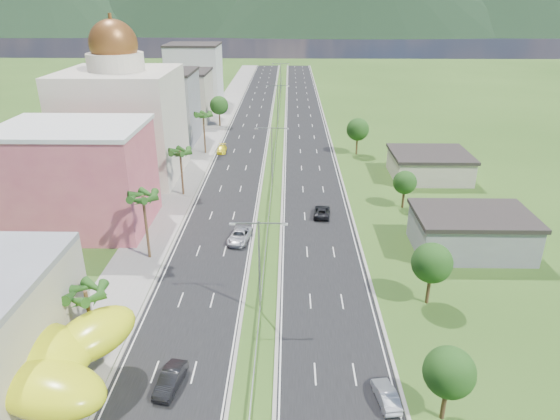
{
  "coord_description": "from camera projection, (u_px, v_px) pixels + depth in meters",
  "views": [
    {
      "loc": [
        3.08,
        -36.57,
        32.45
      ],
      "look_at": [
        1.98,
        22.28,
        7.0
      ],
      "focal_mm": 32.0,
      "sensor_mm": 36.0,
      "label": 1
    }
  ],
  "objects": [
    {
      "name": "ground",
      "position": [
        254.0,
        373.0,
        46.49
      ],
      "size": [
        500.0,
        500.0,
        0.0
      ],
      "primitive_type": "plane",
      "color": "#2D5119",
      "rests_on": "ground"
    },
    {
      "name": "road_left",
      "position": [
        248.0,
        131.0,
        129.21
      ],
      "size": [
        11.0,
        260.0,
        0.04
      ],
      "primitive_type": "cube",
      "color": "black",
      "rests_on": "ground"
    },
    {
      "name": "road_right",
      "position": [
        306.0,
        131.0,
        128.95
      ],
      "size": [
        11.0,
        260.0,
        0.04
      ],
      "primitive_type": "cube",
      "color": "black",
      "rests_on": "ground"
    },
    {
      "name": "sidewalk_left",
      "position": [
        212.0,
        131.0,
        129.35
      ],
      "size": [
        7.0,
        260.0,
        0.12
      ],
      "primitive_type": "cube",
      "color": "gray",
      "rests_on": "ground"
    },
    {
      "name": "median_guardrail",
      "position": [
        275.0,
        148.0,
        112.31
      ],
      "size": [
        0.1,
        216.06,
        0.76
      ],
      "color": "gray",
      "rests_on": "ground"
    },
    {
      "name": "streetlight_median_b",
      "position": [
        259.0,
        258.0,
        52.99
      ],
      "size": [
        6.04,
        0.25,
        11.0
      ],
      "color": "gray",
      "rests_on": "ground"
    },
    {
      "name": "streetlight_median_c",
      "position": [
        272.0,
        150.0,
        89.7
      ],
      "size": [
        6.04,
        0.25,
        11.0
      ],
      "color": "gray",
      "rests_on": "ground"
    },
    {
      "name": "streetlight_median_d",
      "position": [
        278.0,
        101.0,
        131.0
      ],
      "size": [
        6.04,
        0.25,
        11.0
      ],
      "color": "gray",
      "rests_on": "ground"
    },
    {
      "name": "streetlight_median_e",
      "position": [
        281.0,
        76.0,
        172.29
      ],
      "size": [
        6.04,
        0.25,
        11.0
      ],
      "color": "gray",
      "rests_on": "ground"
    },
    {
      "name": "lime_canopy",
      "position": [
        8.0,
        356.0,
        41.18
      ],
      "size": [
        18.0,
        15.0,
        7.4
      ],
      "color": "yellow",
      "rests_on": "ground"
    },
    {
      "name": "pink_shophouse",
      "position": [
        78.0,
        179.0,
        73.36
      ],
      "size": [
        20.0,
        15.0,
        15.0
      ],
      "primitive_type": "cube",
      "color": "#C35063",
      "rests_on": "ground"
    },
    {
      "name": "domed_building",
      "position": [
        123.0,
        118.0,
        92.94
      ],
      "size": [
        20.0,
        20.0,
        28.7
      ],
      "color": "beige",
      "rests_on": "ground"
    },
    {
      "name": "midrise_grey",
      "position": [
        161.0,
        108.0,
        117.19
      ],
      "size": [
        16.0,
        15.0,
        16.0
      ],
      "primitive_type": "cube",
      "color": "gray",
      "rests_on": "ground"
    },
    {
      "name": "midrise_beige",
      "position": [
        181.0,
        97.0,
        137.98
      ],
      "size": [
        16.0,
        15.0,
        13.0
      ],
      "primitive_type": "cube",
      "color": "#B1A792",
      "rests_on": "ground"
    },
    {
      "name": "midrise_white",
      "position": [
        195.0,
        75.0,
        158.09
      ],
      "size": [
        16.0,
        15.0,
        18.0
      ],
      "primitive_type": "cube",
      "color": "silver",
      "rests_on": "ground"
    },
    {
      "name": "shed_near",
      "position": [
        471.0,
        234.0,
        67.96
      ],
      "size": [
        15.0,
        10.0,
        5.0
      ],
      "primitive_type": "cube",
      "color": "gray",
      "rests_on": "ground"
    },
    {
      "name": "shed_far",
      "position": [
        429.0,
        166.0,
        95.58
      ],
      "size": [
        14.0,
        12.0,
        4.4
      ],
      "primitive_type": "cube",
      "color": "#B1A792",
      "rests_on": "ground"
    },
    {
      "name": "palm_tree_b",
      "position": [
        86.0,
        295.0,
        45.79
      ],
      "size": [
        3.6,
        3.6,
        8.1
      ],
      "color": "#47301C",
      "rests_on": "ground"
    },
    {
      "name": "palm_tree_c",
      "position": [
        143.0,
        199.0,
        63.57
      ],
      "size": [
        3.6,
        3.6,
        9.6
      ],
      "color": "#47301C",
      "rests_on": "ground"
    },
    {
      "name": "palm_tree_d",
      "position": [
        180.0,
        154.0,
        85.06
      ],
      "size": [
        3.6,
        3.6,
        8.6
      ],
      "color": "#47301C",
      "rests_on": "ground"
    },
    {
      "name": "palm_tree_e",
      "position": [
        203.0,
        116.0,
        107.7
      ],
      "size": [
        3.6,
        3.6,
        9.4
      ],
      "color": "#47301C",
      "rests_on": "ground"
    },
    {
      "name": "leafy_tree_lfar",
      "position": [
        219.0,
        105.0,
        131.72
      ],
      "size": [
        4.9,
        4.9,
        8.05
      ],
      "color": "#47301C",
      "rests_on": "ground"
    },
    {
      "name": "leafy_tree_ra",
      "position": [
        449.0,
        372.0,
        39.73
      ],
      "size": [
        4.2,
        4.2,
        6.9
      ],
      "color": "#47301C",
      "rests_on": "ground"
    },
    {
      "name": "leafy_tree_rb",
      "position": [
        432.0,
        263.0,
        55.13
      ],
      "size": [
        4.55,
        4.55,
        7.47
      ],
      "color": "#47301C",
      "rests_on": "ground"
    },
    {
      "name": "leafy_tree_rc",
      "position": [
        405.0,
        183.0,
        81.09
      ],
      "size": [
        3.85,
        3.85,
        6.33
      ],
      "color": "#47301C",
      "rests_on": "ground"
    },
    {
      "name": "leafy_tree_rd",
      "position": [
        358.0,
        129.0,
        108.21
      ],
      "size": [
        4.9,
        4.9,
        8.05
      ],
      "color": "#47301C",
      "rests_on": "ground"
    },
    {
      "name": "mountain_ridge",
      "position": [
        352.0,
        33.0,
        458.44
      ],
      "size": [
        860.0,
        140.0,
        90.0
      ],
      "primitive_type": null,
      "color": "black",
      "rests_on": "ground"
    },
    {
      "name": "car_dark_left",
      "position": [
        170.0,
        380.0,
        44.56
      ],
      "size": [
        2.44,
        5.03,
        1.59
      ],
      "primitive_type": "imported",
      "rotation": [
        0.0,
        0.0,
        -0.16
      ],
      "color": "black",
      "rests_on": "road_left"
    },
    {
      "name": "car_silver_mid_left",
      "position": [
        240.0,
        236.0,
        71.12
      ],
      "size": [
        3.56,
        6.13,
        1.61
      ],
      "primitive_type": "imported",
      "rotation": [
        0.0,
        0.0,
        -0.16
      ],
      "color": "#A6A7AD",
      "rests_on": "road_left"
    },
    {
      "name": "car_yellow_far_left",
      "position": [
        222.0,
        149.0,
        111.37
      ],
      "size": [
        2.25,
        5.08,
        1.45
      ],
      "primitive_type": "imported",
      "rotation": [
        0.0,
        0.0,
        0.04
      ],
      "color": "yellow",
      "rests_on": "road_left"
    },
    {
      "name": "car_silver_right",
      "position": [
        386.0,
        395.0,
        42.94
      ],
      "size": [
        2.13,
        4.47,
        1.42
      ],
      "primitive_type": "imported",
      "rotation": [
        0.0,
        0.0,
        3.29
      ],
      "color": "#AFB2B7",
      "rests_on": "road_right"
    },
    {
      "name": "car_dark_far_right",
      "position": [
        322.0,
        211.0,
        79.3
      ],
      "size": [
        2.94,
        5.45,
        1.45
      ],
      "primitive_type": "imported",
      "rotation": [
        0.0,
        0.0,
        3.04
      ],
      "color": "black",
      "rests_on": "road_right"
    }
  ]
}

